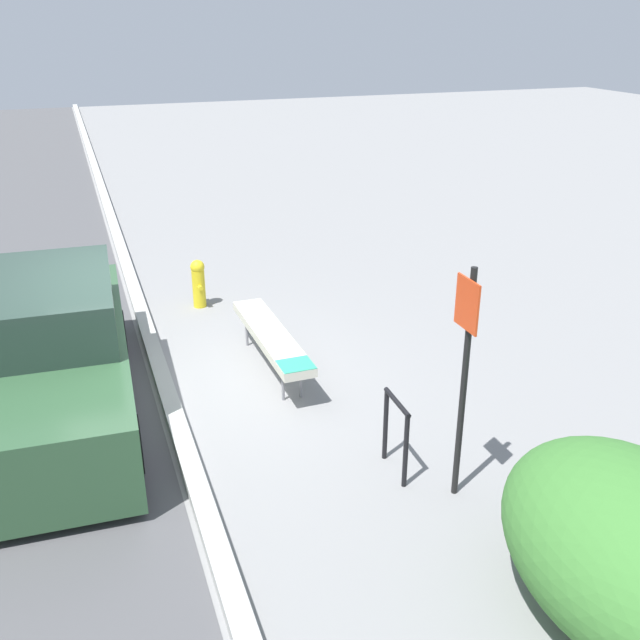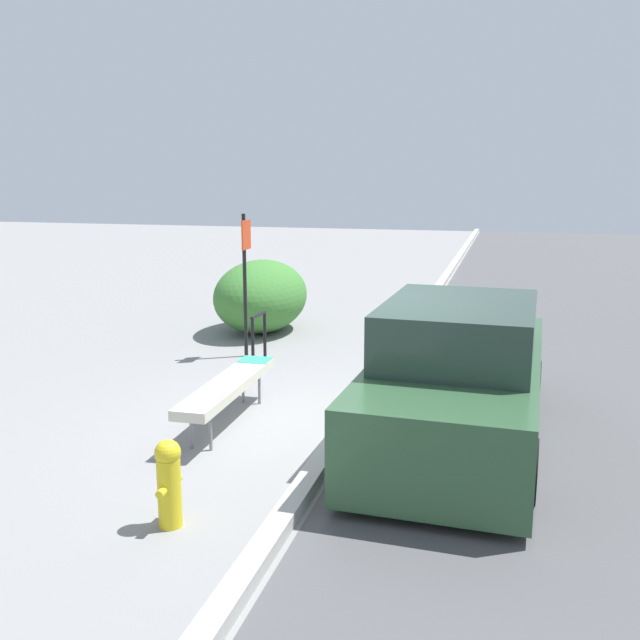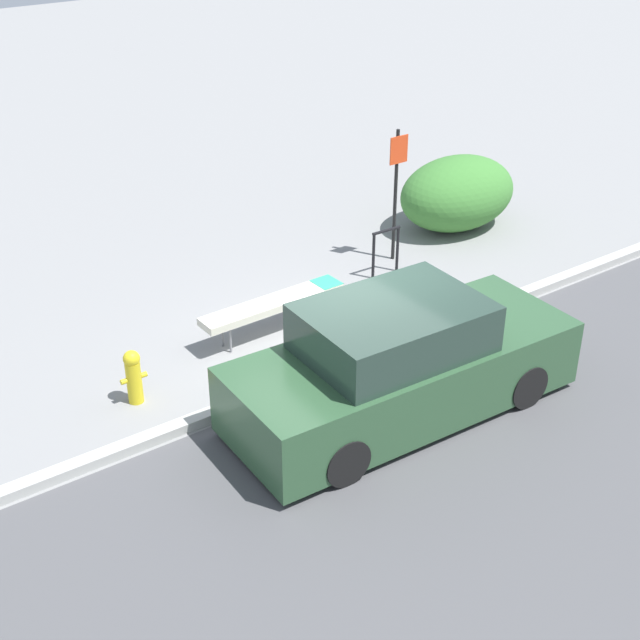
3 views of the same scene
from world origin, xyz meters
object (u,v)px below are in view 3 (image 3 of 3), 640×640
(sign_post, at_px, (396,183))
(bench, at_px, (274,304))
(fire_hydrant, at_px, (133,375))
(bike_rack, at_px, (386,247))
(parked_car_near, at_px, (400,365))

(sign_post, bearing_deg, bench, -163.03)
(sign_post, relative_size, fire_hydrant, 3.01)
(bike_rack, height_order, parked_car_near, parked_car_near)
(bike_rack, distance_m, parked_car_near, 3.98)
(bench, relative_size, fire_hydrant, 3.04)
(fire_hydrant, relative_size, parked_car_near, 0.17)
(sign_post, height_order, fire_hydrant, sign_post)
(parked_car_near, bearing_deg, fire_hydrant, 142.97)
(bench, distance_m, sign_post, 3.33)
(sign_post, distance_m, fire_hydrant, 5.79)
(fire_hydrant, bearing_deg, bench, 10.95)
(parked_car_near, bearing_deg, sign_post, 53.52)
(fire_hydrant, bearing_deg, bike_rack, 11.45)
(fire_hydrant, bearing_deg, parked_car_near, -39.39)
(bike_rack, height_order, fire_hydrant, bike_rack)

